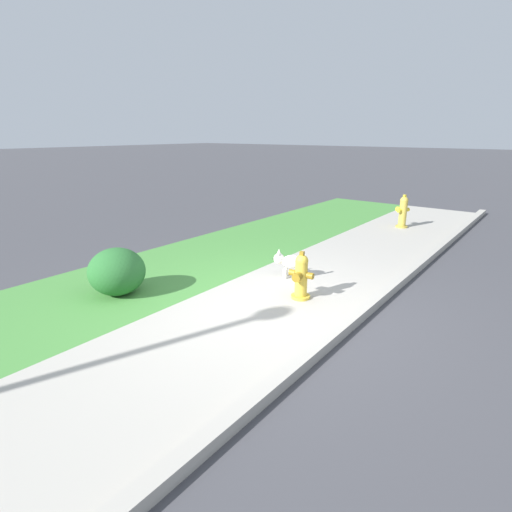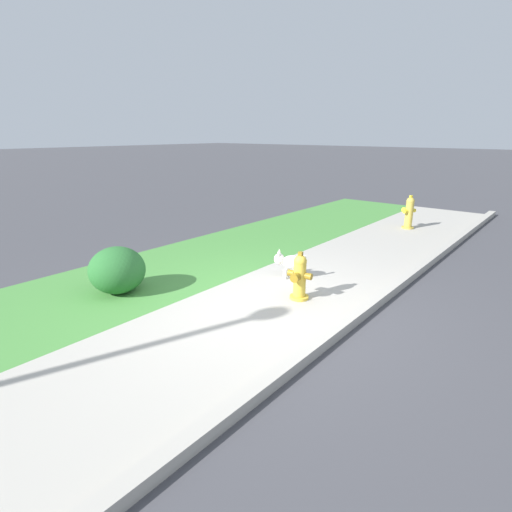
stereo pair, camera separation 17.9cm
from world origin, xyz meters
name	(u,v)px [view 1 (the left image)]	position (x,y,z in m)	size (l,w,h in m)	color
ground_plane	(262,310)	(0.00, 0.00, 0.00)	(120.00, 120.00, 0.00)	#424247
sidewalk_pavement	(262,310)	(0.00, 0.00, 0.01)	(18.00, 2.05, 0.01)	#ADA89E
grass_verge	(153,274)	(0.00, 2.23, 0.00)	(18.00, 2.42, 0.01)	#47893D
street_curb	(339,331)	(0.00, -1.10, 0.06)	(18.00, 0.16, 0.12)	#ADA89E
fire_hydrant_across_street	(301,277)	(0.63, -0.19, 0.33)	(0.32, 0.36, 0.69)	gold
fire_hydrant_far_end	(403,212)	(5.86, 0.15, 0.39)	(0.37, 0.34, 0.80)	gold
small_white_dog	(289,262)	(1.22, 0.38, 0.27)	(0.35, 0.47, 0.47)	silver
shrub_bush_far_verge	(117,271)	(-0.81, 1.97, 0.34)	(0.79, 0.79, 0.67)	#28662D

